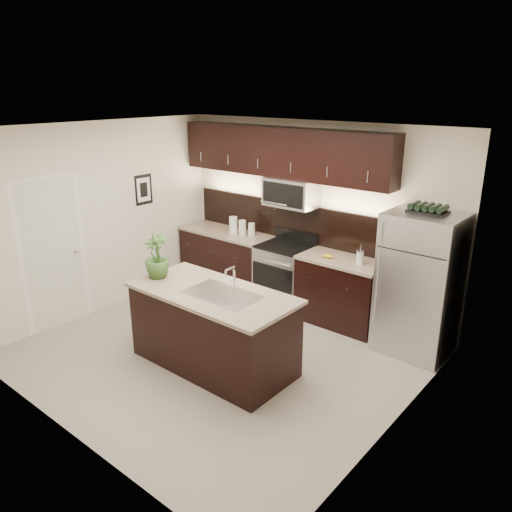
{
  "coord_description": "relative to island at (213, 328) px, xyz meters",
  "views": [
    {
      "loc": [
        3.82,
        -3.92,
        3.14
      ],
      "look_at": [
        0.13,
        0.55,
        1.16
      ],
      "focal_mm": 35.0,
      "sensor_mm": 36.0,
      "label": 1
    }
  ],
  "objects": [
    {
      "name": "bananas",
      "position": [
        0.35,
        1.84,
        0.49
      ],
      "size": [
        0.17,
        0.14,
        0.05
      ],
      "primitive_type": "ellipsoid",
      "rotation": [
        0.0,
        0.0,
        0.1
      ],
      "color": "gold",
      "rests_on": "counter_run"
    },
    {
      "name": "upper_fixtures",
      "position": [
        -0.56,
        2.06,
        1.67
      ],
      "size": [
        3.49,
        0.4,
        1.66
      ],
      "color": "black",
      "rests_on": "counter_run"
    },
    {
      "name": "counter_run",
      "position": [
        -0.59,
        1.92,
        -0.0
      ],
      "size": [
        3.51,
        0.65,
        0.94
      ],
      "color": "black",
      "rests_on": "ground"
    },
    {
      "name": "french_press",
      "position": [
        0.85,
        1.87,
        0.57
      ],
      "size": [
        0.09,
        0.09,
        0.26
      ],
      "rotation": [
        0.0,
        0.0,
        -0.09
      ],
      "color": "silver",
      "rests_on": "counter_run"
    },
    {
      "name": "wine_rack",
      "position": [
        1.67,
        1.86,
        1.34
      ],
      "size": [
        0.43,
        0.27,
        0.1
      ],
      "color": "black",
      "rests_on": "refrigerator"
    },
    {
      "name": "refrigerator",
      "position": [
        1.67,
        1.86,
        0.41
      ],
      "size": [
        0.85,
        0.77,
        1.76
      ],
      "primitive_type": "cube",
      "color": "#B2B2B7",
      "rests_on": "ground"
    },
    {
      "name": "island",
      "position": [
        0.0,
        0.0,
        0.0
      ],
      "size": [
        1.96,
        0.96,
        0.94
      ],
      "color": "black",
      "rests_on": "ground"
    },
    {
      "name": "room_walls",
      "position": [
        -0.24,
        0.19,
        1.22
      ],
      "size": [
        4.52,
        4.02,
        2.71
      ],
      "color": "beige",
      "rests_on": "ground"
    },
    {
      "name": "sink_faucet",
      "position": [
        0.15,
        0.01,
        0.48
      ],
      "size": [
        0.84,
        0.5,
        0.28
      ],
      "color": "silver",
      "rests_on": "island"
    },
    {
      "name": "canisters",
      "position": [
        -1.25,
        1.91,
        0.59
      ],
      "size": [
        0.39,
        0.23,
        0.28
      ],
      "rotation": [
        0.0,
        0.0,
        0.4
      ],
      "color": "silver",
      "rests_on": "counter_run"
    },
    {
      "name": "plant",
      "position": [
        -0.82,
        -0.1,
        0.74
      ],
      "size": [
        0.36,
        0.36,
        0.54
      ],
      "primitive_type": "imported",
      "rotation": [
        0.0,
        0.0,
        0.21
      ],
      "color": "#315421",
      "rests_on": "island"
    },
    {
      "name": "ground",
      "position": [
        -0.13,
        0.23,
        -0.47
      ],
      "size": [
        4.5,
        4.5,
        0.0
      ],
      "primitive_type": "plane",
      "color": "gray",
      "rests_on": "ground"
    }
  ]
}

